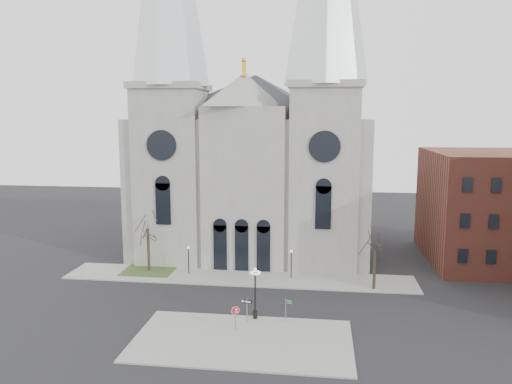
# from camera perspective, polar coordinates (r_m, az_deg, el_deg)

# --- Properties ---
(ground) EXTENTS (160.00, 160.00, 0.00)m
(ground) POSITION_cam_1_polar(r_m,az_deg,el_deg) (47.96, -4.25, -13.90)
(ground) COLOR black
(ground) RESTS_ON ground
(sidewalk_near) EXTENTS (18.00, 10.00, 0.14)m
(sidewalk_near) POSITION_cam_1_polar(r_m,az_deg,el_deg) (42.93, -1.57, -16.58)
(sidewalk_near) COLOR gray
(sidewalk_near) RESTS_ON ground
(sidewalk_far) EXTENTS (40.00, 6.00, 0.14)m
(sidewalk_far) POSITION_cam_1_polar(r_m,az_deg,el_deg) (58.07, -2.01, -9.73)
(sidewalk_far) COLOR gray
(sidewalk_far) RESTS_ON ground
(grass_patch) EXTENTS (6.00, 5.00, 0.18)m
(grass_patch) POSITION_cam_1_polar(r_m,az_deg,el_deg) (61.68, -12.11, -8.79)
(grass_patch) COLOR #374E21
(grass_patch) RESTS_ON ground
(cathedral) EXTENTS (33.00, 26.66, 54.00)m
(cathedral) POSITION_cam_1_polar(r_m,az_deg,el_deg) (66.84, -0.40, 8.74)
(cathedral) COLOR gray
(cathedral) RESTS_ON ground
(bg_building_brick) EXTENTS (14.00, 18.00, 14.00)m
(bg_building_brick) POSITION_cam_1_polar(r_m,az_deg,el_deg) (69.52, 24.82, -1.57)
(bg_building_brick) COLOR brown
(bg_building_brick) RESTS_ON ground
(tree_left) EXTENTS (3.20, 3.20, 7.50)m
(tree_left) POSITION_cam_1_polar(r_m,az_deg,el_deg) (60.28, -12.27, -3.80)
(tree_left) COLOR black
(tree_left) RESTS_ON ground
(tree_right) EXTENTS (3.20, 3.20, 6.00)m
(tree_right) POSITION_cam_1_polar(r_m,az_deg,el_deg) (54.47, 13.46, -6.38)
(tree_right) COLOR black
(tree_right) RESTS_ON ground
(ped_lamp_left) EXTENTS (0.32, 0.32, 3.26)m
(ped_lamp_left) POSITION_cam_1_polar(r_m,az_deg,el_deg) (59.12, -7.73, -7.17)
(ped_lamp_left) COLOR black
(ped_lamp_left) RESTS_ON sidewalk_far
(ped_lamp_right) EXTENTS (0.32, 0.32, 3.26)m
(ped_lamp_right) POSITION_cam_1_polar(r_m,az_deg,el_deg) (57.23, 4.05, -7.65)
(ped_lamp_right) COLOR black
(ped_lamp_right) RESTS_ON sidewalk_far
(stop_sign) EXTENTS (0.78, 0.12, 2.16)m
(stop_sign) POSITION_cam_1_polar(r_m,az_deg,el_deg) (43.99, -2.36, -13.62)
(stop_sign) COLOR slate
(stop_sign) RESTS_ON sidewalk_near
(globe_lamp) EXTENTS (1.24, 1.24, 4.76)m
(globe_lamp) POSITION_cam_1_polar(r_m,az_deg,el_deg) (45.83, -0.10, -10.77)
(globe_lamp) COLOR black
(globe_lamp) RESTS_ON sidewalk_near
(one_way_sign) EXTENTS (0.98, 0.21, 2.25)m
(one_way_sign) POSITION_cam_1_polar(r_m,az_deg,el_deg) (45.43, -1.04, -12.94)
(one_way_sign) COLOR slate
(one_way_sign) RESTS_ON sidewalk_near
(street_name_sign) EXTENTS (0.66, 0.21, 2.11)m
(street_name_sign) POSITION_cam_1_polar(r_m,az_deg,el_deg) (45.86, 3.52, -13.09)
(street_name_sign) COLOR slate
(street_name_sign) RESTS_ON sidewalk_near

